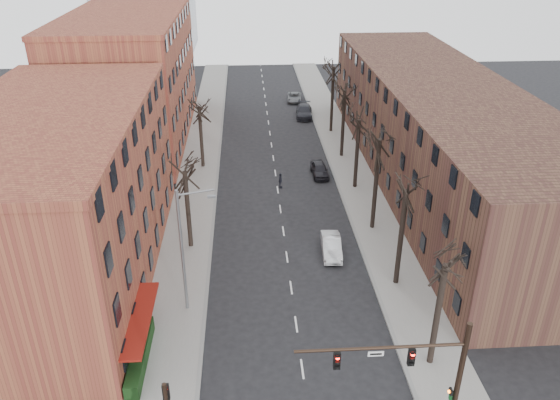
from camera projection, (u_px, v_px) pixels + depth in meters
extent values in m
cube|color=gray|center=(200.00, 163.00, 59.03)|extent=(4.00, 90.00, 0.15)
cube|color=gray|center=(346.00, 159.00, 59.94)|extent=(4.00, 90.00, 0.15)
cube|color=brown|center=(61.00, 201.00, 38.11)|extent=(12.00, 26.00, 12.00)
cube|color=brown|center=(132.00, 79.00, 63.40)|extent=(12.00, 28.00, 14.00)
cube|color=#513425|center=(438.00, 131.00, 53.71)|extent=(12.00, 50.00, 10.00)
cube|color=maroon|center=(146.00, 352.00, 33.24)|extent=(1.20, 7.00, 0.15)
cube|color=black|center=(140.00, 356.00, 32.04)|extent=(0.80, 6.00, 1.00)
cylinder|color=black|center=(458.00, 382.00, 26.31)|extent=(0.28, 0.28, 7.20)
cylinder|color=black|center=(381.00, 348.00, 24.99)|extent=(8.00, 0.16, 0.16)
cube|color=black|center=(411.00, 357.00, 25.37)|extent=(0.32, 0.22, 0.95)
cube|color=black|center=(337.00, 361.00, 25.17)|extent=(0.32, 0.22, 0.95)
cube|color=silver|center=(376.00, 354.00, 25.14)|extent=(0.75, 0.04, 0.28)
cube|color=black|center=(451.00, 391.00, 26.57)|extent=(0.12, 0.30, 0.30)
cube|color=black|center=(166.00, 392.00, 25.63)|extent=(0.32, 0.22, 0.95)
cylinder|color=slate|center=(182.00, 253.00, 34.86)|extent=(0.20, 0.20, 9.00)
cylinder|color=slate|center=(195.00, 193.00, 32.96)|extent=(2.39, 0.12, 0.46)
cube|color=slate|center=(212.00, 196.00, 33.15)|extent=(0.50, 0.22, 0.14)
imported|color=#B8BCC0|center=(331.00, 246.00, 42.80)|extent=(1.68, 4.21, 1.36)
imported|color=black|center=(320.00, 169.00, 56.02)|extent=(1.72, 4.00, 1.34)
imported|color=#202229|center=(304.00, 111.00, 72.86)|extent=(2.54, 5.28, 1.48)
imported|color=slate|center=(294.00, 97.00, 79.17)|extent=(2.35, 4.39, 1.17)
imported|color=black|center=(280.00, 181.00, 53.36)|extent=(0.48, 0.94, 1.54)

